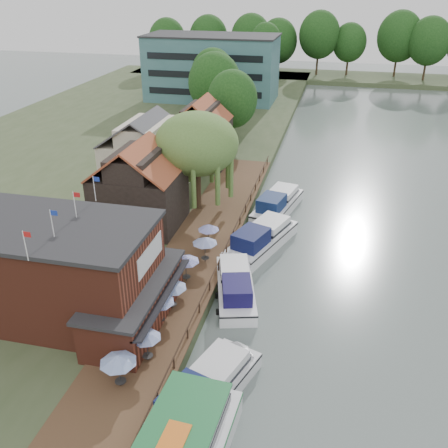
% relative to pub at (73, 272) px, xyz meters
% --- Properties ---
extents(ground, '(260.00, 260.00, 0.00)m').
position_rel_pub_xyz_m(ground, '(14.00, 1.00, -4.65)').
color(ground, slate).
rests_on(ground, ground).
extents(land_bank, '(50.00, 140.00, 1.00)m').
position_rel_pub_xyz_m(land_bank, '(-16.00, 36.00, -4.15)').
color(land_bank, '#384728').
rests_on(land_bank, ground).
extents(quay_deck, '(6.00, 50.00, 0.10)m').
position_rel_pub_xyz_m(quay_deck, '(6.00, 11.00, -3.60)').
color(quay_deck, '#47301E').
rests_on(quay_deck, land_bank).
extents(quay_rail, '(0.20, 49.00, 1.00)m').
position_rel_pub_xyz_m(quay_rail, '(8.70, 11.50, -3.15)').
color(quay_rail, black).
rests_on(quay_rail, land_bank).
extents(pub, '(20.00, 11.00, 7.30)m').
position_rel_pub_xyz_m(pub, '(0.00, 0.00, 0.00)').
color(pub, maroon).
rests_on(pub, land_bank).
extents(hotel_block, '(25.40, 12.40, 12.30)m').
position_rel_pub_xyz_m(hotel_block, '(-8.00, 71.00, 2.50)').
color(hotel_block, '#38666B').
rests_on(hotel_block, land_bank).
extents(cottage_a, '(8.60, 7.60, 8.50)m').
position_rel_pub_xyz_m(cottage_a, '(-1.00, 15.00, 0.60)').
color(cottage_a, black).
rests_on(cottage_a, land_bank).
extents(cottage_b, '(9.60, 8.60, 8.50)m').
position_rel_pub_xyz_m(cottage_b, '(-4.00, 25.00, 0.60)').
color(cottage_b, beige).
rests_on(cottage_b, land_bank).
extents(cottage_c, '(7.60, 7.60, 8.50)m').
position_rel_pub_xyz_m(cottage_c, '(0.00, 34.00, 0.60)').
color(cottage_c, black).
rests_on(cottage_c, land_bank).
extents(willow, '(8.60, 8.60, 10.43)m').
position_rel_pub_xyz_m(willow, '(3.50, 20.00, 1.56)').
color(willow, '#476B2D').
rests_on(willow, land_bank).
extents(umbrella_0, '(2.28, 2.28, 2.38)m').
position_rel_pub_xyz_m(umbrella_0, '(6.02, -6.18, -2.36)').
color(umbrella_0, '#1C449C').
rests_on(umbrella_0, quay_deck).
extents(umbrella_1, '(1.97, 1.97, 2.38)m').
position_rel_pub_xyz_m(umbrella_1, '(6.82, -3.68, -2.36)').
color(umbrella_1, navy).
rests_on(umbrella_1, quay_deck).
extents(umbrella_2, '(2.25, 2.25, 2.38)m').
position_rel_pub_xyz_m(umbrella_2, '(6.29, 0.15, -2.36)').
color(umbrella_2, navy).
rests_on(umbrella_2, quay_deck).
extents(umbrella_3, '(2.34, 2.34, 2.38)m').
position_rel_pub_xyz_m(umbrella_3, '(6.56, 2.06, -2.36)').
color(umbrella_3, navy).
rests_on(umbrella_3, quay_deck).
extents(umbrella_4, '(2.25, 2.25, 2.38)m').
position_rel_pub_xyz_m(umbrella_4, '(6.48, 5.93, -2.36)').
color(umbrella_4, navy).
rests_on(umbrella_4, quay_deck).
extents(umbrella_5, '(2.20, 2.20, 2.38)m').
position_rel_pub_xyz_m(umbrella_5, '(7.20, 9.21, -2.36)').
color(umbrella_5, navy).
rests_on(umbrella_5, quay_deck).
extents(umbrella_6, '(1.96, 1.96, 2.38)m').
position_rel_pub_xyz_m(umbrella_6, '(6.87, 11.72, -2.36)').
color(umbrella_6, navy).
rests_on(umbrella_6, quay_deck).
extents(cruiser_0, '(6.47, 10.86, 2.52)m').
position_rel_pub_xyz_m(cruiser_0, '(11.14, -5.19, -3.39)').
color(cruiser_0, silver).
rests_on(cruiser_0, ground).
extents(cruiser_1, '(5.78, 10.53, 2.44)m').
position_rel_pub_xyz_m(cruiser_1, '(10.50, 6.39, -3.43)').
color(cruiser_1, white).
rests_on(cruiser_1, ground).
extents(cruiser_2, '(6.96, 11.44, 2.68)m').
position_rel_pub_xyz_m(cruiser_2, '(11.31, 14.70, -3.31)').
color(cruiser_2, white).
rests_on(cruiser_2, ground).
extents(cruiser_3, '(5.61, 11.08, 2.59)m').
position_rel_pub_xyz_m(cruiser_3, '(11.69, 23.11, -3.35)').
color(cruiser_3, white).
rests_on(cruiser_3, ground).
extents(bank_tree_0, '(7.19, 7.19, 10.76)m').
position_rel_pub_xyz_m(bank_tree_0, '(2.20, 43.01, 1.73)').
color(bank_tree_0, '#143811').
rests_on(bank_tree_0, land_bank).
extents(bank_tree_1, '(8.48, 8.48, 11.85)m').
position_rel_pub_xyz_m(bank_tree_1, '(-2.66, 52.02, 2.27)').
color(bank_tree_1, '#143811').
rests_on(bank_tree_1, land_bank).
extents(bank_tree_2, '(7.53, 7.53, 11.50)m').
position_rel_pub_xyz_m(bank_tree_2, '(-4.68, 58.82, 2.10)').
color(bank_tree_2, '#143811').
rests_on(bank_tree_2, land_bank).
extents(bank_tree_3, '(7.00, 7.00, 11.20)m').
position_rel_pub_xyz_m(bank_tree_3, '(0.54, 77.89, 1.95)').
color(bank_tree_3, '#143811').
rests_on(bank_tree_3, land_bank).
extents(bank_tree_4, '(6.55, 6.55, 13.47)m').
position_rel_pub_xyz_m(bank_tree_4, '(0.09, 86.56, 3.08)').
color(bank_tree_4, '#143811').
rests_on(bank_tree_4, land_bank).
extents(bank_tree_5, '(6.16, 6.16, 10.12)m').
position_rel_pub_xyz_m(bank_tree_5, '(-4.79, 95.20, 1.41)').
color(bank_tree_5, '#143811').
rests_on(bank_tree_5, land_bank).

